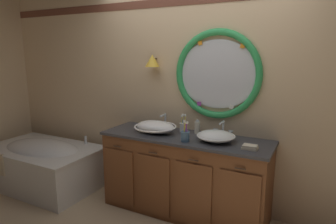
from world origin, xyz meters
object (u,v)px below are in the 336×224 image
(folded_hand_towel, at_px, (250,147))
(sink_basin_right, at_px, (216,136))
(bathtub, at_px, (43,162))
(soap_dispenser, at_px, (197,127))
(sink_basin_left, at_px, (155,127))
(toothbrush_holder_right, at_px, (185,136))
(toothbrush_holder_left, at_px, (183,127))

(folded_hand_towel, bearing_deg, sink_basin_right, 166.52)
(bathtub, distance_m, sink_basin_right, 2.40)
(bathtub, height_order, folded_hand_towel, folded_hand_towel)
(soap_dispenser, bearing_deg, folded_hand_towel, -23.35)
(sink_basin_left, relative_size, toothbrush_holder_right, 2.12)
(sink_basin_left, bearing_deg, folded_hand_towel, -4.62)
(sink_basin_right, distance_m, toothbrush_holder_left, 0.49)
(soap_dispenser, xyz_separation_m, folded_hand_towel, (0.64, -0.28, -0.05))
(sink_basin_left, height_order, toothbrush_holder_right, toothbrush_holder_right)
(soap_dispenser, bearing_deg, sink_basin_left, -156.03)
(sink_basin_right, bearing_deg, toothbrush_holder_left, 157.76)
(bathtub, distance_m, folded_hand_towel, 2.74)
(sink_basin_left, distance_m, toothbrush_holder_left, 0.32)
(toothbrush_holder_right, bearing_deg, folded_hand_towel, 5.22)
(sink_basin_left, relative_size, soap_dispenser, 2.94)
(bathtub, xyz_separation_m, soap_dispenser, (2.03, 0.43, 0.63))
(bathtub, bearing_deg, sink_basin_right, 5.88)
(toothbrush_holder_left, height_order, folded_hand_towel, toothbrush_holder_left)
(toothbrush_holder_right, bearing_deg, sink_basin_right, 27.70)
(soap_dispenser, distance_m, folded_hand_towel, 0.70)
(toothbrush_holder_left, xyz_separation_m, folded_hand_towel, (0.81, -0.27, -0.04))
(bathtub, bearing_deg, toothbrush_holder_left, 12.77)
(sink_basin_right, relative_size, soap_dispenser, 2.41)
(sink_basin_left, distance_m, toothbrush_holder_right, 0.46)
(sink_basin_right, bearing_deg, sink_basin_left, 180.00)
(sink_basin_right, height_order, toothbrush_holder_right, toothbrush_holder_right)
(toothbrush_holder_right, bearing_deg, sink_basin_left, 161.52)
(sink_basin_left, distance_m, folded_hand_towel, 1.07)
(bathtub, bearing_deg, folded_hand_towel, 3.25)
(sink_basin_right, relative_size, toothbrush_holder_left, 1.90)
(sink_basin_right, relative_size, folded_hand_towel, 2.76)
(bathtub, relative_size, toothbrush_holder_right, 6.71)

